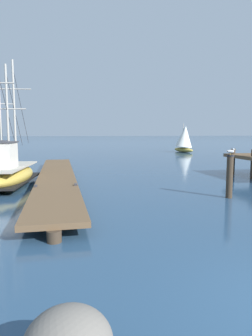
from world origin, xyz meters
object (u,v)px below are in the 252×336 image
fishing_boat_0 (8,172)px  fishing_boat_1 (2,164)px  perched_seagull (230,151)px  mooring_piling (230,176)px  distant_sailboat (184,139)px

fishing_boat_0 → fishing_boat_1: 5.49m
fishing_boat_1 → perched_seagull: bearing=-41.8°
perched_seagull → mooring_piling: bearing=-9.9°
perched_seagull → distant_sailboat: (8.14, 27.40, -0.14)m
fishing_boat_1 → distant_sailboat: bearing=43.2°
fishing_boat_0 → fishing_boat_1: (-1.40, 5.31, -0.11)m
distant_sailboat → fishing_boat_0: bearing=-127.2°
fishing_boat_1 → perched_seagull: 14.51m
fishing_boat_0 → fishing_boat_1: bearing=104.8°
fishing_boat_0 → mooring_piling: fishing_boat_0 is taller
fishing_boat_0 → mooring_piling: bearing=-24.7°
mooring_piling → perched_seagull: (-0.01, 0.00, 0.98)m
fishing_boat_0 → perched_seagull: bearing=-24.7°
distant_sailboat → fishing_boat_1: bearing=-136.8°
mooring_piling → fishing_boat_0: bearing=155.3°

